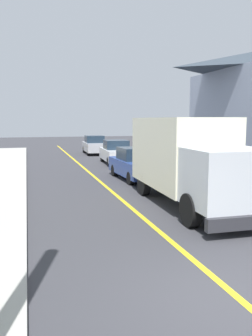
{
  "coord_description": "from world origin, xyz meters",
  "views": [
    {
      "loc": [
        -3.5,
        -4.93,
        3.13
      ],
      "look_at": [
        -0.11,
        7.18,
        1.4
      ],
      "focal_mm": 37.79,
      "sensor_mm": 36.0,
      "label": 1
    }
  ],
  "objects_px": {
    "box_truck": "(188,157)",
    "parked_car_far": "(95,145)",
    "parked_car_mid": "(116,153)",
    "stop_sign": "(185,144)",
    "parked_car_near": "(136,164)"
  },
  "relations": [
    {
      "from": "parked_car_mid",
      "to": "stop_sign",
      "type": "distance_m",
      "value": 7.67
    },
    {
      "from": "box_truck",
      "to": "parked_car_near",
      "type": "relative_size",
      "value": 1.62
    },
    {
      "from": "stop_sign",
      "to": "box_truck",
      "type": "bearing_deg",
      "value": -113.75
    },
    {
      "from": "parked_car_mid",
      "to": "parked_car_far",
      "type": "relative_size",
      "value": 1.01
    },
    {
      "from": "parked_car_far",
      "to": "stop_sign",
      "type": "height_order",
      "value": "stop_sign"
    },
    {
      "from": "box_truck",
      "to": "parked_car_far",
      "type": "distance_m",
      "value": 20.09
    },
    {
      "from": "parked_car_mid",
      "to": "parked_car_far",
      "type": "xyz_separation_m",
      "value": [
        -0.17,
        7.47,
        0.0
      ]
    },
    {
      "from": "box_truck",
      "to": "parked_car_mid",
      "type": "height_order",
      "value": "box_truck"
    },
    {
      "from": "parked_car_mid",
      "to": "parked_car_far",
      "type": "bearing_deg",
      "value": 91.31
    },
    {
      "from": "box_truck",
      "to": "stop_sign",
      "type": "xyz_separation_m",
      "value": [
        2.3,
        5.22,
        0.09
      ]
    },
    {
      "from": "parked_car_near",
      "to": "parked_car_far",
      "type": "distance_m",
      "value": 14.24
    },
    {
      "from": "box_truck",
      "to": "parked_car_far",
      "type": "bearing_deg",
      "value": 89.15
    },
    {
      "from": "stop_sign",
      "to": "parked_car_near",
      "type": "bearing_deg",
      "value": 166.14
    },
    {
      "from": "box_truck",
      "to": "parked_car_far",
      "type": "height_order",
      "value": "box_truck"
    },
    {
      "from": "parked_car_near",
      "to": "parked_car_far",
      "type": "bearing_deg",
      "value": 88.13
    }
  ]
}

